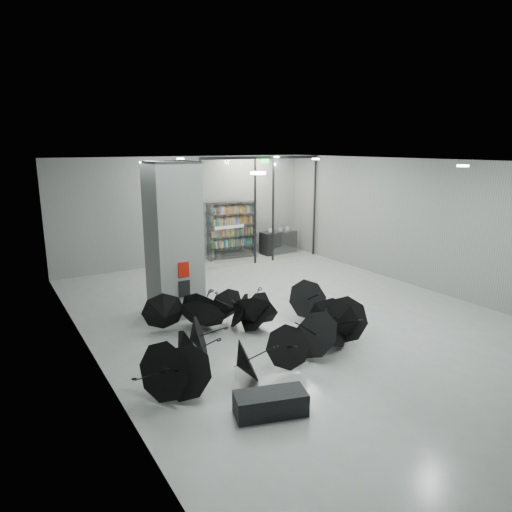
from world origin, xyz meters
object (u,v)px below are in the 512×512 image
column (173,240)px  bench (270,403)px  umbrella_cluster (253,332)px  shop_counter (278,242)px  bookshelf (231,230)px

column → bench: bearing=-94.8°
column → umbrella_cluster: size_ratio=0.69×
column → shop_counter: size_ratio=2.62×
bookshelf → umbrella_cluster: 8.45m
bench → umbrella_cluster: (1.12, 2.45, 0.13)m
bench → shop_counter: bearing=72.2°
bookshelf → umbrella_cluster: (-3.58, -7.62, -0.79)m
bookshelf → umbrella_cluster: bookshelf is taller
bench → bookshelf: size_ratio=0.54×
shop_counter → umbrella_cluster: 9.26m
column → bookshelf: size_ratio=1.79×
shop_counter → bookshelf: bearing=168.4°
column → bookshelf: (4.25, 4.75, -0.88)m
bench → shop_counter: size_ratio=0.79×
column → umbrella_cluster: (0.67, -2.87, -1.67)m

